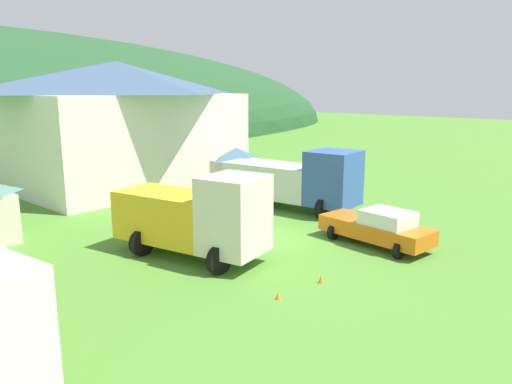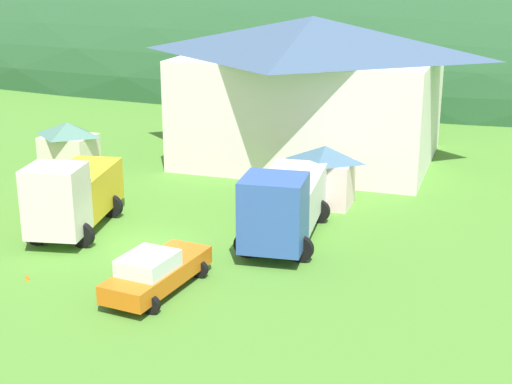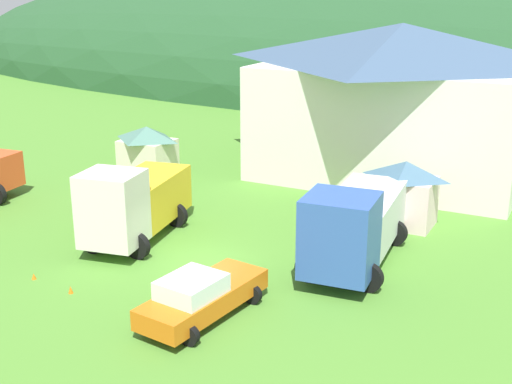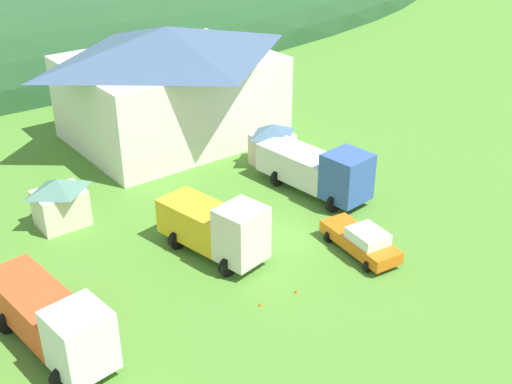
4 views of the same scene
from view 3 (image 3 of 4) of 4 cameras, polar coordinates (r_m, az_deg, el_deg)
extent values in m
plane|color=#4C842D|center=(26.99, -4.53, -6.16)|extent=(200.00, 200.00, 0.00)
ellipsoid|color=#234C28|center=(82.42, 18.33, 9.04)|extent=(155.54, 60.00, 30.03)
cube|color=white|center=(39.99, 12.01, 6.14)|extent=(14.52, 11.71, 6.43)
pyramid|color=#3D5675|center=(39.40, 12.41, 12.34)|extent=(15.68, 12.64, 2.25)
cube|color=beige|center=(38.96, -9.24, 2.83)|extent=(2.82, 2.30, 2.23)
pyramid|color=#4C7A6B|center=(38.61, -9.35, 4.99)|extent=(3.04, 2.48, 0.78)
cube|color=beige|center=(31.55, 12.55, -0.80)|extent=(2.72, 2.18, 2.27)
pyramid|color=#42667F|center=(31.12, 12.74, 1.88)|extent=(2.94, 2.36, 0.79)
cube|color=silver|center=(27.59, -12.19, -1.39)|extent=(2.71, 2.56, 3.02)
cube|color=black|center=(27.30, -12.39, -0.14)|extent=(1.56, 1.93, 0.97)
cube|color=gold|center=(30.50, -9.18, -0.38)|extent=(3.13, 4.78, 2.03)
cylinder|color=black|center=(27.64, -10.12, -4.57)|extent=(1.10, 0.30, 1.10)
cylinder|color=black|center=(28.59, -13.80, -4.06)|extent=(1.10, 0.30, 1.10)
cylinder|color=black|center=(30.97, -6.85, -1.98)|extent=(1.10, 0.30, 1.10)
cylinder|color=black|center=(31.82, -10.23, -1.61)|extent=(1.10, 0.30, 1.10)
cube|color=#3356AD|center=(24.41, 7.20, -3.69)|extent=(2.77, 2.70, 2.98)
cube|color=black|center=(24.07, 7.18, -2.33)|extent=(1.55, 2.09, 0.95)
cube|color=silver|center=(28.30, 9.33, -1.93)|extent=(3.08, 5.87, 1.91)
cylinder|color=black|center=(24.75, 9.60, -7.24)|extent=(1.10, 0.30, 1.10)
cylinder|color=black|center=(25.27, 4.59, -6.51)|extent=(1.10, 0.30, 1.10)
cylinder|color=black|center=(29.21, 11.77, -3.45)|extent=(1.10, 0.30, 1.10)
cylinder|color=black|center=(29.65, 7.50, -2.91)|extent=(1.10, 0.30, 1.10)
cube|color=orange|center=(22.67, -4.49, -9.04)|extent=(2.41, 5.26, 0.70)
cube|color=silver|center=(21.97, -5.54, -8.07)|extent=(1.90, 2.22, 0.62)
cylinder|color=black|center=(21.22, -5.75, -12.12)|extent=(0.68, 0.24, 0.68)
cylinder|color=black|center=(22.16, -8.94, -10.90)|extent=(0.68, 0.24, 0.68)
cylinder|color=black|center=(23.64, -0.31, -8.77)|extent=(0.68, 0.24, 0.68)
cylinder|color=black|center=(24.48, -3.37, -7.83)|extent=(0.68, 0.24, 0.68)
cone|color=orange|center=(25.41, -15.57, -8.35)|extent=(0.36, 0.36, 0.56)
cone|color=orange|center=(26.96, -18.47, -7.10)|extent=(0.36, 0.36, 0.47)
camera|label=1|loc=(30.98, -48.66, 4.24)|focal=34.19mm
camera|label=2|loc=(6.14, -159.28, -5.67)|focal=52.40mm
camera|label=4|loc=(34.76, -72.40, 20.21)|focal=44.33mm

